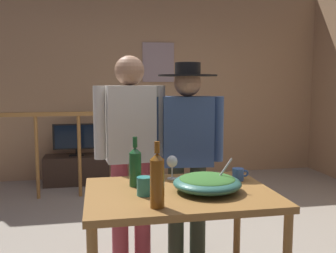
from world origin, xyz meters
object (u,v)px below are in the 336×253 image
object	(u,v)px
person_standing_right	(187,144)
serving_table	(179,205)
framed_picture	(158,62)
wine_bottle_green	(135,166)
stair_railing	(94,143)
tv_console	(77,169)
wine_glass	(172,163)
mug_blue	(238,174)
flat_screen_tv	(76,137)
wine_bottle_amber	(157,179)
mug_teal	(145,186)
salad_bowl	(207,182)
person_standing_left	(130,143)

from	to	relation	value
person_standing_right	serving_table	bearing A→B (deg)	78.33
framed_picture	wine_bottle_green	bearing A→B (deg)	-101.75
stair_railing	person_standing_right	world-z (taller)	person_standing_right
tv_console	wine_bottle_green	world-z (taller)	wine_bottle_green
framed_picture	wine_glass	xyz separation A→B (m)	(-0.44, -3.25, -0.83)
wine_glass	mug_blue	size ratio (longest dim) A/B	1.43
framed_picture	tv_console	xyz separation A→B (m)	(-1.22, -0.29, -1.53)
stair_railing	wine_glass	distance (m)	2.39
framed_picture	mug_blue	xyz separation A→B (m)	(-0.01, -3.36, -0.91)
flat_screen_tv	mug_blue	size ratio (longest dim) A/B	5.59
wine_bottle_green	mug_blue	bearing A→B (deg)	0.92
tv_console	wine_glass	xyz separation A→B (m)	(0.78, -2.96, 0.70)
wine_bottle_amber	person_standing_right	bearing A→B (deg)	68.08
wine_bottle_green	person_standing_right	distance (m)	0.76
mug_teal	person_standing_right	world-z (taller)	person_standing_right
framed_picture	salad_bowl	distance (m)	3.68
stair_railing	flat_screen_tv	distance (m)	0.65
salad_bowl	person_standing_left	size ratio (longest dim) A/B	0.25
flat_screen_tv	mug_blue	distance (m)	3.27
stair_railing	wine_bottle_green	distance (m)	2.47
wine_bottle_green	person_standing_left	world-z (taller)	person_standing_left
salad_bowl	wine_bottle_amber	world-z (taller)	wine_bottle_amber
wine_glass	wine_bottle_green	world-z (taller)	wine_bottle_green
framed_picture	person_standing_left	size ratio (longest dim) A/B	0.36
mug_teal	person_standing_right	distance (m)	0.91
tv_console	salad_bowl	bearing A→B (deg)	-74.09
salad_bowl	mug_teal	xyz separation A→B (m)	(-0.38, -0.01, -0.00)
flat_screen_tv	serving_table	bearing A→B (deg)	-76.43
stair_railing	serving_table	distance (m)	2.65
serving_table	person_standing_right	world-z (taller)	person_standing_right
tv_console	mug_blue	distance (m)	3.36
flat_screen_tv	wine_bottle_green	size ratio (longest dim) A/B	2.01
wine_glass	framed_picture	bearing A→B (deg)	82.26
tv_console	serving_table	bearing A→B (deg)	-76.56
framed_picture	flat_screen_tv	world-z (taller)	framed_picture
serving_table	framed_picture	bearing A→B (deg)	82.70
flat_screen_tv	person_standing_right	xyz separation A→B (m)	(1.00, -2.46, 0.27)
wine_glass	person_standing_left	xyz separation A→B (m)	(-0.24, 0.46, 0.06)
serving_table	wine_glass	bearing A→B (deg)	87.99
mug_teal	person_standing_right	size ratio (longest dim) A/B	0.08
flat_screen_tv	mug_blue	xyz separation A→B (m)	(1.21, -3.04, 0.16)
mug_blue	person_standing_left	xyz separation A→B (m)	(-0.66, 0.57, 0.14)
salad_bowl	person_standing_right	size ratio (longest dim) A/B	0.26
flat_screen_tv	salad_bowl	size ratio (longest dim) A/B	1.54
tv_console	salad_bowl	world-z (taller)	salad_bowl
framed_picture	mug_teal	xyz separation A→B (m)	(-0.67, -3.57, -0.89)
wine_bottle_amber	person_standing_right	size ratio (longest dim) A/B	0.22
stair_railing	mug_teal	size ratio (longest dim) A/B	21.52
flat_screen_tv	wine_bottle_amber	world-z (taller)	wine_bottle_amber
flat_screen_tv	wine_bottle_green	bearing A→B (deg)	-80.28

